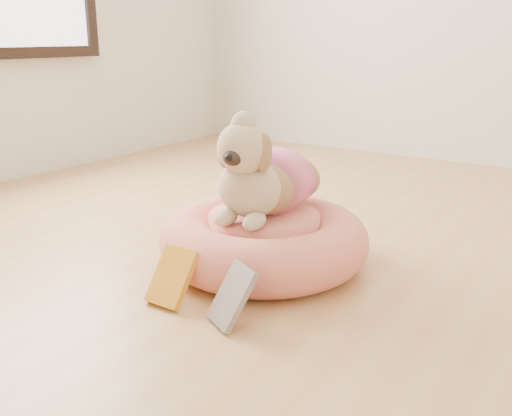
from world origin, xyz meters
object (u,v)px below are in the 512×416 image
Objects in this scene: dog at (263,160)px; book_white at (232,296)px; book_yellow at (172,277)px; pet_bed at (264,240)px.

dog is 0.52m from book_white.
book_yellow is 1.01× the size of book_white.
dog is at bearing 81.04° from book_yellow.
pet_bed is 0.40m from book_yellow.
dog reaches higher than book_white.
dog is 2.79× the size of book_white.
dog is at bearing 139.18° from book_white.
pet_bed is 1.43× the size of dog.
dog is 0.49m from book_yellow.
book_white is at bearing -68.59° from pet_bed.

